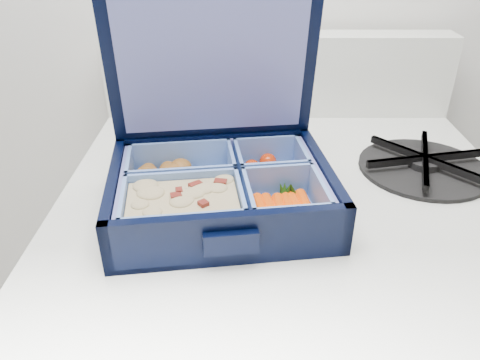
# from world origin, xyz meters

# --- Properties ---
(bento_box) EXTENTS (0.28, 0.23, 0.06)m
(bento_box) POSITION_xyz_m (-0.55, 1.63, 0.91)
(bento_box) COLOR black
(bento_box) RESTS_ON stove
(burner_grate) EXTENTS (0.21, 0.21, 0.03)m
(burner_grate) POSITION_xyz_m (-0.27, 1.74, 0.89)
(burner_grate) COLOR black
(burner_grate) RESTS_ON stove
(burner_grate_rear) EXTENTS (0.24, 0.24, 0.02)m
(burner_grate_rear) POSITION_xyz_m (-0.61, 1.85, 0.89)
(burner_grate_rear) COLOR black
(burner_grate_rear) RESTS_ON stove
(fork) EXTENTS (0.05, 0.17, 0.01)m
(fork) POSITION_xyz_m (-0.49, 1.78, 0.88)
(fork) COLOR #B4B4B4
(fork) RESTS_ON stove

